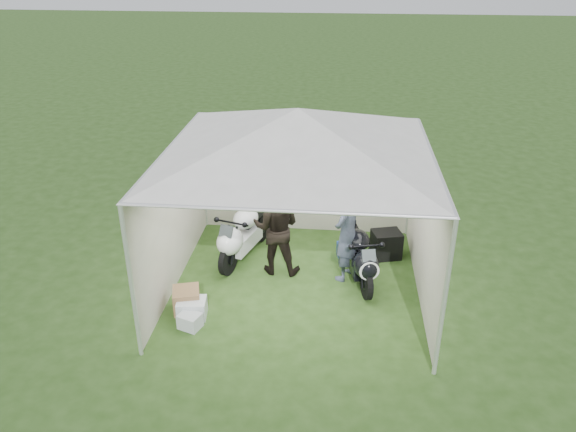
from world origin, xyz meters
name	(u,v)px	position (x,y,z in m)	size (l,w,h in m)	color
ground	(297,283)	(0.00, 0.00, 0.00)	(80.00, 80.00, 0.00)	#223F13
canopy_tent	(298,135)	(0.00, 0.03, 2.58)	(5.66, 5.66, 3.00)	silver
motorcycle_white	(242,233)	(-1.03, 0.74, 0.52)	(0.80, 1.85, 0.93)	black
motorcycle_black	(359,255)	(1.02, 0.21, 0.49)	(0.66, 1.76, 0.88)	black
paddock_stand	(347,250)	(0.84, 1.00, 0.13)	(0.35, 0.22, 0.26)	blue
person_dark_jacket	(276,227)	(-0.38, 0.39, 0.84)	(0.81, 0.63, 1.67)	black
person_blue_jacket	(347,233)	(0.81, 0.28, 0.84)	(0.62, 0.40, 1.69)	#4F5773
equipment_box	(386,244)	(1.53, 1.05, 0.25)	(0.50, 0.40, 0.50)	black
crate_0	(192,308)	(-1.51, -1.07, 0.14)	(0.43, 0.34, 0.29)	silver
crate_1	(187,300)	(-1.63, -0.90, 0.18)	(0.40, 0.40, 0.36)	brown
crate_2	(190,321)	(-1.47, -1.34, 0.11)	(0.31, 0.26, 0.23)	#B7BDC1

